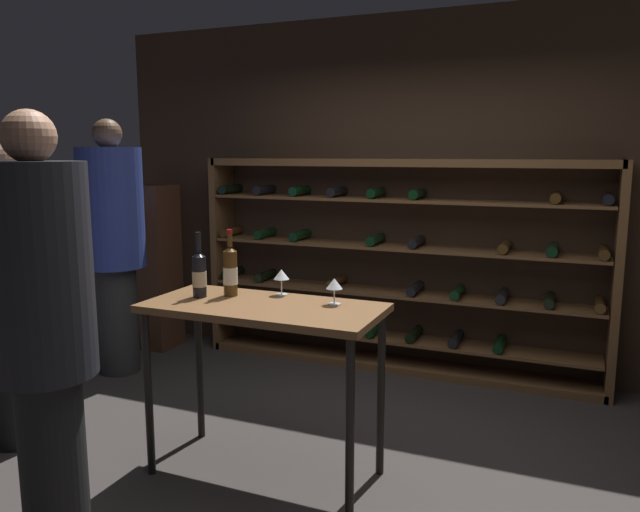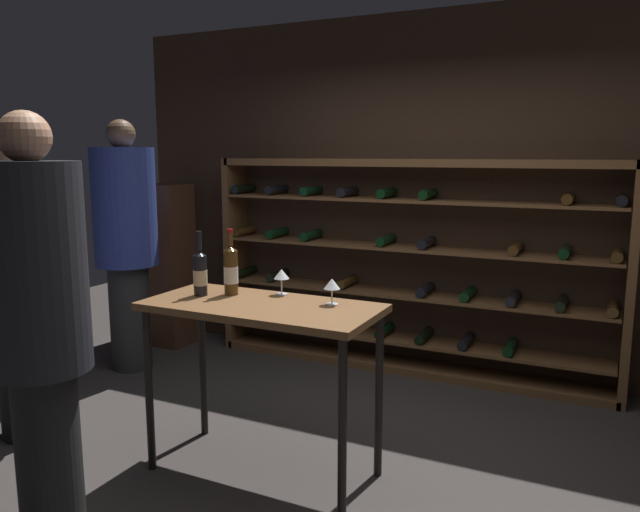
# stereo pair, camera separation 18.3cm
# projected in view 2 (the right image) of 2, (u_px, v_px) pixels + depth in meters

# --- Properties ---
(ground_plane) EXTENTS (9.93, 9.93, 0.00)m
(ground_plane) POSITION_uv_depth(u_px,v_px,m) (339.00, 471.00, 3.47)
(ground_plane) COLOR #383330
(back_wall) EXTENTS (5.68, 0.10, 2.87)m
(back_wall) POSITION_uv_depth(u_px,v_px,m) (439.00, 195.00, 4.97)
(back_wall) COLOR #3D2B1E
(back_wall) RESTS_ON ground
(wine_rack) EXTENTS (3.32, 0.32, 1.72)m
(wine_rack) POSITION_uv_depth(u_px,v_px,m) (404.00, 268.00, 4.98)
(wine_rack) COLOR brown
(wine_rack) RESTS_ON ground
(tasting_table) EXTENTS (1.28, 0.59, 0.97)m
(tasting_table) POSITION_uv_depth(u_px,v_px,m) (262.00, 324.00, 3.32)
(tasting_table) COLOR brown
(tasting_table) RESTS_ON ground
(person_guest_khaki) EXTENTS (0.50, 0.50, 2.03)m
(person_guest_khaki) POSITION_uv_depth(u_px,v_px,m) (126.00, 235.00, 4.97)
(person_guest_khaki) COLOR #2B2B2B
(person_guest_khaki) RESTS_ON ground
(person_guest_blue_shirt) EXTENTS (0.43, 0.43, 1.95)m
(person_guest_blue_shirt) POSITION_uv_depth(u_px,v_px,m) (38.00, 316.00, 2.66)
(person_guest_blue_shirt) COLOR black
(person_guest_blue_shirt) RESTS_ON ground
(person_guest_plum_blouse) EXTENTS (0.48, 0.48, 1.85)m
(person_guest_plum_blouse) POSITION_uv_depth(u_px,v_px,m) (17.00, 279.00, 3.76)
(person_guest_plum_blouse) COLOR black
(person_guest_plum_blouse) RESTS_ON ground
(display_cabinet) EXTENTS (0.44, 0.36, 1.49)m
(display_cabinet) POSITION_uv_depth(u_px,v_px,m) (166.00, 265.00, 5.71)
(display_cabinet) COLOR #4C2D1E
(display_cabinet) RESTS_ON ground
(wine_bottle_amber_reserve) EXTENTS (0.08, 0.08, 0.38)m
(wine_bottle_amber_reserve) POSITION_uv_depth(u_px,v_px,m) (231.00, 270.00, 3.49)
(wine_bottle_amber_reserve) COLOR #4C3314
(wine_bottle_amber_reserve) RESTS_ON tasting_table
(wine_bottle_green_slim) EXTENTS (0.08, 0.08, 0.37)m
(wine_bottle_green_slim) POSITION_uv_depth(u_px,v_px,m) (200.00, 273.00, 3.47)
(wine_bottle_green_slim) COLOR black
(wine_bottle_green_slim) RESTS_ON tasting_table
(wine_glass_stemmed_center) EXTENTS (0.09, 0.09, 0.15)m
(wine_glass_stemmed_center) POSITION_uv_depth(u_px,v_px,m) (282.00, 275.00, 3.50)
(wine_glass_stemmed_center) COLOR silver
(wine_glass_stemmed_center) RESTS_ON tasting_table
(wine_glass_stemmed_left) EXTENTS (0.09, 0.09, 0.14)m
(wine_glass_stemmed_left) POSITION_uv_depth(u_px,v_px,m) (332.00, 285.00, 3.26)
(wine_glass_stemmed_left) COLOR silver
(wine_glass_stemmed_left) RESTS_ON tasting_table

